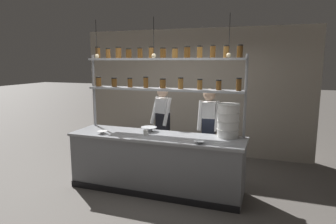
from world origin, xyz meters
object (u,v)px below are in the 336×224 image
object	(u,v)px
container_stack	(228,121)
serving_cup_front	(146,133)
prep_bowl_center_back	(149,129)
spice_shelf_unit	(163,75)
chef_center	(209,129)
prep_bowl_center_front	(102,132)
prep_bowl_near_left	(199,142)
chef_left	(163,123)

from	to	relation	value
container_stack	serving_cup_front	bearing A→B (deg)	-165.13
prep_bowl_center_back	serving_cup_front	xyz separation A→B (m)	(0.06, -0.27, 0.01)
prep_bowl_center_back	spice_shelf_unit	bearing A→B (deg)	29.76
chef_center	prep_bowl_center_front	size ratio (longest dim) A/B	9.71
prep_bowl_near_left	prep_bowl_center_back	xyz separation A→B (m)	(-0.99, 0.46, 0.01)
serving_cup_front	spice_shelf_unit	bearing A→B (deg)	69.26
prep_bowl_center_front	prep_bowl_near_left	bearing A→B (deg)	-1.70
prep_bowl_center_front	chef_left	bearing A→B (deg)	57.49
spice_shelf_unit	container_stack	bearing A→B (deg)	-3.11
chef_center	prep_bowl_center_back	xyz separation A→B (m)	(-0.93, -0.46, 0.02)
chef_left	serving_cup_front	size ratio (longest dim) A/B	18.27
chef_left	spice_shelf_unit	bearing A→B (deg)	-52.68
spice_shelf_unit	chef_center	bearing A→B (deg)	25.35
spice_shelf_unit	prep_bowl_center_front	bearing A→B (deg)	-148.54
chef_left	prep_bowl_center_front	size ratio (longest dim) A/B	9.76
spice_shelf_unit	serving_cup_front	xyz separation A→B (m)	(-0.15, -0.39, -0.90)
spice_shelf_unit	prep_bowl_center_back	size ratio (longest dim) A/B	10.09
container_stack	chef_center	bearing A→B (deg)	133.95
chef_center	prep_bowl_center_back	size ratio (longest dim) A/B	6.04
chef_left	prep_bowl_center_back	bearing A→B (deg)	-75.04
chef_center	prep_bowl_center_front	world-z (taller)	chef_center
chef_center	prep_bowl_near_left	bearing A→B (deg)	-89.88
prep_bowl_center_back	prep_bowl_center_front	bearing A→B (deg)	-148.00
container_stack	prep_bowl_center_front	distance (m)	2.04
prep_bowl_near_left	serving_cup_front	world-z (taller)	serving_cup_front
chef_center	prep_bowl_near_left	world-z (taller)	chef_center
container_stack	prep_bowl_center_front	world-z (taller)	container_stack
chef_center	chef_left	bearing A→B (deg)	165.85
spice_shelf_unit	prep_bowl_center_front	xyz separation A→B (m)	(-0.86, -0.53, -0.92)
prep_bowl_near_left	spice_shelf_unit	bearing A→B (deg)	143.28
prep_bowl_center_back	container_stack	bearing A→B (deg)	2.66
spice_shelf_unit	prep_bowl_near_left	size ratio (longest dim) A/B	16.84
container_stack	prep_bowl_center_back	size ratio (longest dim) A/B	1.94
chef_left	prep_bowl_near_left	size ratio (longest dim) A/B	10.14
chef_center	serving_cup_front	distance (m)	1.13
prep_bowl_center_front	serving_cup_front	distance (m)	0.73
chef_center	prep_bowl_center_back	bearing A→B (deg)	-157.07
spice_shelf_unit	chef_left	world-z (taller)	spice_shelf_unit
prep_bowl_near_left	chef_left	bearing A→B (deg)	131.79
chef_center	prep_bowl_center_front	distance (m)	1.80
prep_bowl_center_back	chef_center	bearing A→B (deg)	26.38
chef_left	prep_bowl_center_back	world-z (taller)	chef_left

